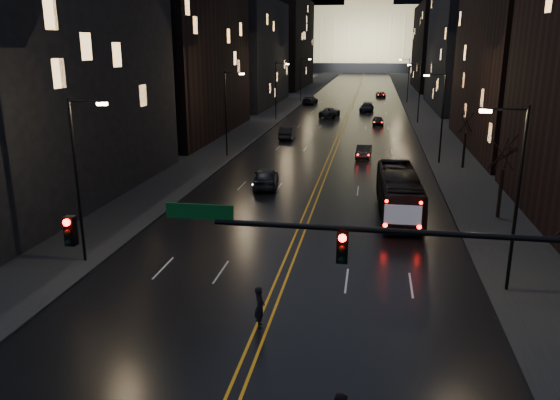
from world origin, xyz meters
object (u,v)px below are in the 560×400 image
at_px(traffic_signal, 422,267).
at_px(receding_car_a, 364,152).
at_px(oncoming_car_b, 287,133).
at_px(pedestrian_a, 260,307).
at_px(bus, 399,193).
at_px(oncoming_car_a, 266,177).

bearing_deg(traffic_signal, receding_car_a, 93.37).
relative_size(oncoming_car_b, pedestrian_a, 2.59).
distance_m(traffic_signal, receding_car_a, 42.13).
bearing_deg(pedestrian_a, receding_car_a, -21.92).
bearing_deg(bus, traffic_signal, -93.19).
bearing_deg(oncoming_car_b, traffic_signal, 101.22).
height_order(bus, oncoming_car_b, bus).
bearing_deg(receding_car_a, bus, -78.53).
distance_m(oncoming_car_a, pedestrian_a, 23.70).
distance_m(oncoming_car_a, oncoming_car_b, 24.65).
bearing_deg(pedestrian_a, bus, -36.60).
bearing_deg(traffic_signal, bus, 89.06).
bearing_deg(oncoming_car_b, bus, 110.63).
bearing_deg(receding_car_a, pedestrian_a, -92.11).
distance_m(oncoming_car_a, receding_car_a, 15.90).
distance_m(bus, oncoming_car_b, 33.06).
height_order(oncoming_car_a, receding_car_a, oncoming_car_a).
height_order(oncoming_car_a, pedestrian_a, pedestrian_a).
relative_size(traffic_signal, oncoming_car_a, 3.48).
xyz_separation_m(traffic_signal, oncoming_car_a, (-10.30, 28.00, -4.26)).
distance_m(bus, oncoming_car_a, 12.22).
relative_size(bus, pedestrian_a, 6.03).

